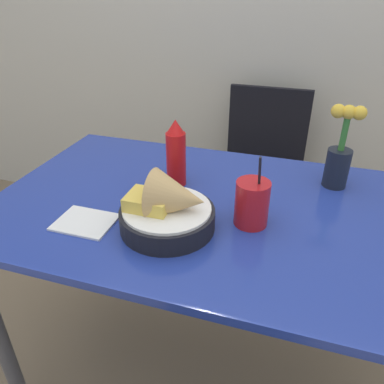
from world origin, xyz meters
TOP-DOWN VIEW (x-y plane):
  - ground_plane at (0.00, 0.00)m, footprint 12.00×12.00m
  - dining_table at (0.00, 0.00)m, footprint 1.28×0.79m
  - chair_far_window at (0.06, 0.85)m, footprint 0.40×0.40m
  - food_basket at (-0.06, -0.15)m, footprint 0.25×0.25m
  - ketchup_bottle at (-0.13, 0.09)m, footprint 0.06×0.06m
  - drink_cup at (0.14, -0.06)m, footprint 0.09×0.09m
  - flower_vase at (0.35, 0.24)m, footprint 0.10×0.07m
  - napkin at (-0.29, -0.20)m, footprint 0.16×0.12m

SIDE VIEW (x-z plane):
  - ground_plane at x=0.00m, z-range 0.00..0.00m
  - chair_far_window at x=0.06m, z-range 0.08..0.98m
  - dining_table at x=0.00m, z-range 0.29..1.06m
  - napkin at x=-0.29m, z-range 0.78..0.78m
  - drink_cup at x=0.14m, z-range 0.73..0.94m
  - food_basket at x=-0.06m, z-range 0.75..0.92m
  - ketchup_bottle at x=-0.13m, z-range 0.78..0.99m
  - flower_vase at x=0.35m, z-range 0.76..1.02m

